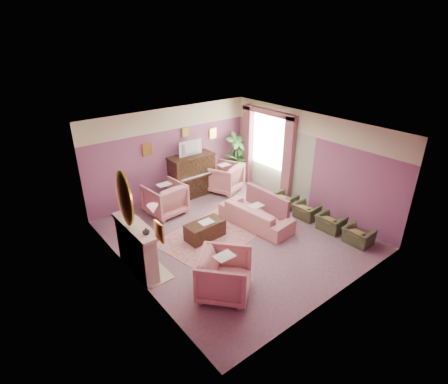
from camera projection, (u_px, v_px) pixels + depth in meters
floor at (234, 235)px, 9.09m from camera, size 5.50×6.00×0.01m
ceiling at (236, 129)px, 7.89m from camera, size 5.50×6.00×0.01m
wall_back at (171, 154)px, 10.61m from camera, size 5.50×0.02×2.80m
wall_front at (340, 239)px, 6.36m from camera, size 5.50×0.02×2.80m
wall_left at (129, 221)px, 6.94m from camera, size 0.02×6.00×2.80m
wall_right at (308, 161)px, 10.03m from camera, size 0.02×6.00×2.80m
picture_rail_band at (169, 119)px, 10.15m from camera, size 5.50×0.01×0.65m
stripe_panel at (274, 160)px, 11.08m from camera, size 0.01×3.00×2.15m
fireplace_surround at (137, 249)px, 7.54m from camera, size 0.30×1.40×1.10m
fireplace_inset at (142, 253)px, 7.66m from camera, size 0.18×0.72×0.68m
fire_ember at (144, 259)px, 7.76m from camera, size 0.06×0.54×0.10m
mantel_shelf at (135, 226)px, 7.31m from camera, size 0.40×1.55×0.07m
hearth at (147, 266)px, 7.88m from camera, size 0.55×1.50×0.02m
mirror_frame at (125, 199)px, 6.94m from camera, size 0.04×0.72×1.20m
mirror_glass at (126, 198)px, 6.96m from camera, size 0.01×0.60×1.06m
sconce_shade at (153, 209)px, 6.17m from camera, size 0.20×0.20×0.16m
piano at (192, 176)px, 10.99m from camera, size 1.40×0.60×1.30m
piano_keyshelf at (198, 177)px, 10.71m from camera, size 1.30×0.12×0.06m
piano_keys at (198, 176)px, 10.69m from camera, size 1.20×0.08×0.02m
piano_top at (191, 156)px, 10.71m from camera, size 1.45×0.65×0.04m
television at (192, 147)px, 10.55m from camera, size 0.80×0.12×0.48m
print_back_left at (147, 149)px, 10.00m from camera, size 0.30×0.03×0.38m
print_back_right at (213, 133)px, 11.29m from camera, size 0.26×0.03×0.34m
print_back_mid at (185, 132)px, 10.61m from camera, size 0.22×0.03×0.26m
print_left_wall at (159, 231)px, 5.98m from camera, size 0.03×0.28×0.36m
window_blind at (269, 139)px, 10.97m from camera, size 0.03×1.40×1.80m
curtain_left at (288, 160)px, 10.45m from camera, size 0.16×0.34×2.60m
curtain_right at (247, 145)px, 11.75m from camera, size 0.16×0.34×2.60m
pelmet at (269, 112)px, 10.56m from camera, size 0.16×2.20×0.16m
mantel_plant at (124, 209)px, 7.64m from camera, size 0.16×0.16×0.28m
mantel_vase at (146, 231)px, 6.92m from camera, size 0.16×0.16×0.16m
area_rug at (211, 236)px, 9.00m from camera, size 2.80×2.24×0.01m
coffee_table at (205, 230)px, 8.85m from camera, size 1.02×0.54×0.45m
table_paper at (206, 222)px, 8.78m from camera, size 0.35×0.28×0.01m
sofa at (256, 211)px, 9.35m from camera, size 0.69×2.08×0.84m
sofa_throw at (267, 201)px, 9.50m from camera, size 0.10×1.57×0.58m
floral_armchair_left at (165, 197)px, 9.91m from camera, size 0.99×0.99×1.03m
floral_armchair_right at (224, 176)px, 11.30m from camera, size 0.99×0.99×1.03m
floral_armchair_front at (224, 273)px, 6.86m from camera, size 0.99×0.99×1.03m
olive_chair_a at (359, 234)px, 8.59m from camera, size 0.47×0.67×0.58m
olive_chair_b at (331, 220)px, 9.17m from camera, size 0.47×0.67×0.58m
olive_chair_c at (306, 209)px, 9.75m from camera, size 0.47×0.67×0.58m
olive_chair_d at (284, 199)px, 10.34m from camera, size 0.47×0.67×0.58m
side_table at (238, 171)px, 12.15m from camera, size 0.52×0.52×0.70m
side_plant_big at (239, 157)px, 11.93m from camera, size 0.30×0.30×0.34m
side_plant_small at (243, 158)px, 11.94m from camera, size 0.16×0.16×0.28m
palm_pot at (235, 177)px, 12.13m from camera, size 0.34×0.34×0.34m
palm_plant at (236, 153)px, 11.75m from camera, size 0.76×0.76×1.44m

